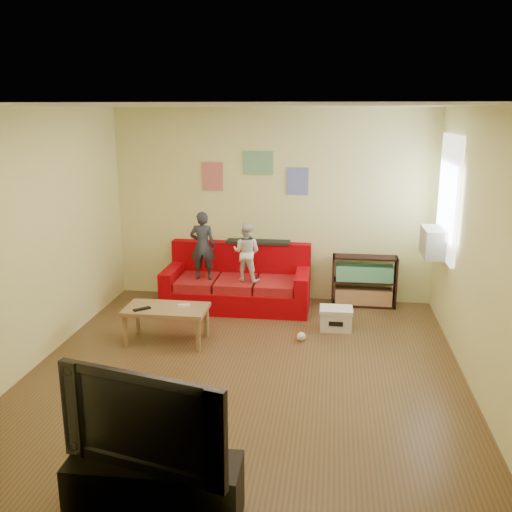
# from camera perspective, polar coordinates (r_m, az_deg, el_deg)

# --- Properties ---
(room_shell) EXTENTS (4.52, 5.02, 2.72)m
(room_shell) POSITION_cam_1_polar(r_m,az_deg,el_deg) (5.63, -1.10, 0.95)
(room_shell) COLOR brown
(room_shell) RESTS_ON ground
(sofa) EXTENTS (1.98, 0.91, 0.87)m
(sofa) POSITION_cam_1_polar(r_m,az_deg,el_deg) (7.95, -1.81, -2.93)
(sofa) COLOR #A40108
(sofa) RESTS_ON ground
(child_a) EXTENTS (0.35, 0.24, 0.93)m
(child_a) POSITION_cam_1_polar(r_m,az_deg,el_deg) (7.72, -5.37, 1.04)
(child_a) COLOR #282C36
(child_a) RESTS_ON sofa
(child_b) EXTENTS (0.44, 0.38, 0.79)m
(child_b) POSITION_cam_1_polar(r_m,az_deg,el_deg) (7.62, -0.96, 0.39)
(child_b) COLOR white
(child_b) RESTS_ON sofa
(coffee_table) EXTENTS (0.96, 0.53, 0.43)m
(coffee_table) POSITION_cam_1_polar(r_m,az_deg,el_deg) (6.76, -8.97, -5.58)
(coffee_table) COLOR #98754C
(coffee_table) RESTS_ON ground
(remote) EXTENTS (0.18, 0.17, 0.02)m
(remote) POSITION_cam_1_polar(r_m,az_deg,el_deg) (6.71, -11.34, -5.21)
(remote) COLOR black
(remote) RESTS_ON coffee_table
(game_controller) EXTENTS (0.15, 0.07, 0.03)m
(game_controller) POSITION_cam_1_polar(r_m,az_deg,el_deg) (6.73, -7.23, -4.93)
(game_controller) COLOR white
(game_controller) RESTS_ON coffee_table
(bookshelf) EXTENTS (0.88, 0.27, 0.71)m
(bookshelf) POSITION_cam_1_polar(r_m,az_deg,el_deg) (8.07, 10.73, -2.73)
(bookshelf) COLOR black
(bookshelf) RESTS_ON ground
(window) EXTENTS (0.04, 1.08, 1.48)m
(window) POSITION_cam_1_polar(r_m,az_deg,el_deg) (7.26, 18.67, 5.58)
(window) COLOR white
(window) RESTS_ON room_shell
(ac_unit) EXTENTS (0.28, 0.55, 0.35)m
(ac_unit) POSITION_cam_1_polar(r_m,az_deg,el_deg) (7.34, 17.41, 1.31)
(ac_unit) COLOR #B7B2A3
(ac_unit) RESTS_ON window
(artwork_left) EXTENTS (0.30, 0.01, 0.40)m
(artwork_left) POSITION_cam_1_polar(r_m,az_deg,el_deg) (8.12, -4.38, 7.94)
(artwork_left) COLOR #D87266
(artwork_left) RESTS_ON room_shell
(artwork_center) EXTENTS (0.42, 0.01, 0.32)m
(artwork_center) POSITION_cam_1_polar(r_m,az_deg,el_deg) (7.99, 0.21, 9.32)
(artwork_center) COLOR #72B27F
(artwork_center) RESTS_ON room_shell
(artwork_right) EXTENTS (0.30, 0.01, 0.38)m
(artwork_right) POSITION_cam_1_polar(r_m,az_deg,el_deg) (7.97, 4.17, 7.46)
(artwork_right) COLOR #727FCC
(artwork_right) RESTS_ON room_shell
(file_box) EXTENTS (0.41, 0.31, 0.28)m
(file_box) POSITION_cam_1_polar(r_m,az_deg,el_deg) (7.20, 8.00, -6.20)
(file_box) COLOR white
(file_box) RESTS_ON ground
(tv_stand) EXTENTS (1.16, 0.41, 0.43)m
(tv_stand) POSITION_cam_1_polar(r_m,az_deg,el_deg) (4.15, -10.07, -21.99)
(tv_stand) COLOR black
(tv_stand) RESTS_ON ground
(television) EXTENTS (1.17, 0.44, 0.67)m
(television) POSITION_cam_1_polar(r_m,az_deg,el_deg) (3.85, -10.44, -15.33)
(television) COLOR black
(television) RESTS_ON tv_stand
(tissue) EXTENTS (0.13, 0.13, 0.11)m
(tissue) POSITION_cam_1_polar(r_m,az_deg,el_deg) (6.84, 4.57, -8.05)
(tissue) COLOR white
(tissue) RESTS_ON ground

